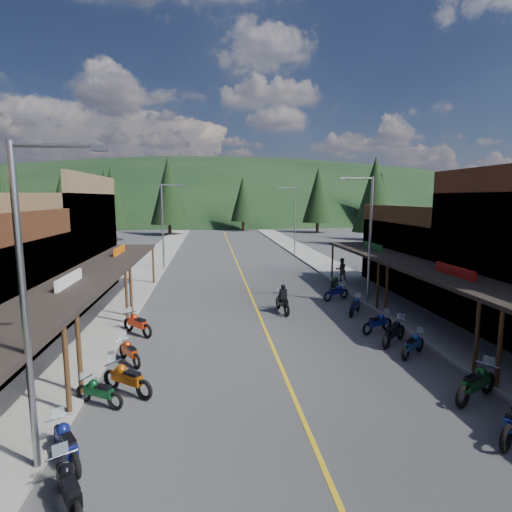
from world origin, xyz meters
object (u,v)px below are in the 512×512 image
object	(u,v)px
bike_east_12	(334,283)
rider_on_bike	(283,301)
pine_7	(74,195)
pedestrian_east_b	(341,269)
streetlight_2	(368,235)
pine_10	(112,197)
shop_west_3	(38,248)
bike_west_4	(69,486)
pine_9	(381,200)
shop_east_3	(439,256)
bike_east_6	(476,382)
bike_east_9	(378,322)
bike_west_7	(127,377)
bike_west_5	(66,442)
bike_east_11	(336,291)
pine_2	(169,191)
bike_east_8	(394,331)
bike_east_10	(355,305)
bike_west_8	(129,351)
bike_west_9	(137,323)
pine_0	(2,199)
streetlight_3	(294,218)
pine_3	(243,199)
pine_8	(63,204)
bike_east_7	(413,344)
pine_6	(443,199)
pine_11	(375,194)
pine_5	(373,192)
bike_west_6	(99,391)
streetlight_1	(164,223)
streetlight_0	(30,297)
pine_1	(105,195)

from	to	relation	value
bike_east_12	rider_on_bike	size ratio (longest dim) A/B	0.91
pine_7	pedestrian_east_b	world-z (taller)	pine_7
streetlight_2	pine_10	distance (m)	48.91
shop_west_3	bike_west_4	xyz separation A→B (m)	(7.92, -18.72, -2.92)
pine_9	bike_west_4	xyz separation A→B (m)	(-29.87, -52.42, -5.78)
shop_east_3	pedestrian_east_b	world-z (taller)	shop_east_3
bike_east_6	bike_east_9	bearing A→B (deg)	155.45
bike_west_7	streetlight_2	bearing A→B (deg)	-15.20
bike_east_9	bike_west_5	bearing A→B (deg)	-79.41
bike_east_6	bike_east_11	world-z (taller)	bike_east_6
pine_2	bike_west_5	xyz separation A→B (m)	(3.51, -63.74, -7.40)
bike_east_8	bike_east_10	size ratio (longest dim) A/B	1.12
bike_west_5	bike_west_8	bearing A→B (deg)	53.33
shop_west_3	pine_2	world-z (taller)	pine_2
bike_east_6	pedestrian_east_b	size ratio (longest dim) A/B	1.26
bike_east_9	pine_2	bearing A→B (deg)	170.64
bike_west_9	pine_0	bearing A→B (deg)	75.56
streetlight_3	bike_east_11	bearing A→B (deg)	-94.01
shop_west_3	bike_east_6	xyz separation A→B (m)	(19.79, -15.27, -2.85)
pine_0	bike_west_8	world-z (taller)	pine_0
pine_3	bike_west_7	world-z (taller)	pine_3
bike_west_9	bike_east_11	world-z (taller)	bike_west_9
pine_8	pine_10	distance (m)	10.80
bike_west_7	bike_east_7	bearing A→B (deg)	-43.84
pine_6	rider_on_bike	xyz separation A→B (m)	(-44.56, -56.99, -5.78)
streetlight_2	streetlight_3	xyz separation A→B (m)	(0.00, 22.00, 0.00)
pine_3	bike_east_7	bearing A→B (deg)	-88.41
pine_11	bike_east_10	xyz separation A→B (m)	(-14.45, -31.92, -6.62)
pine_5	pedestrian_east_b	bearing A→B (deg)	-114.73
shop_west_3	bike_west_4	size ratio (longest dim) A/B	5.19
pine_10	bike_west_5	distance (m)	57.25
pine_2	bike_west_6	world-z (taller)	pine_2
bike_west_4	bike_east_11	world-z (taller)	bike_west_4
pine_11	bike_east_10	distance (m)	35.66
pine_3	rider_on_bike	bearing A→B (deg)	-92.48
streetlight_1	bike_west_4	xyz separation A→B (m)	(1.09, -29.42, -3.86)
pine_5	pine_2	bearing A→B (deg)	-162.35
bike_east_11	streetlight_0	bearing A→B (deg)	-64.11
streetlight_1	bike_west_6	size ratio (longest dim) A/B	4.32
bike_west_8	bike_west_9	xyz separation A→B (m)	(-0.29, 3.52, 0.08)
rider_on_bike	bike_west_6	bearing A→B (deg)	-135.90
streetlight_1	bike_east_8	world-z (taller)	streetlight_1
bike_east_8	bike_east_11	world-z (taller)	bike_east_8
pine_5	pine_6	size ratio (longest dim) A/B	1.27
pine_8	pine_10	bearing A→B (deg)	68.20
pine_0	bike_east_7	xyz separation A→B (m)	(45.83, -62.11, -5.93)
pine_8	bike_west_8	xyz separation A→B (m)	(15.89, -39.53, -5.44)
pine_1	bike_west_9	bearing A→B (deg)	-75.07
bike_west_9	pedestrian_east_b	size ratio (longest dim) A/B	1.17
shop_east_3	bike_west_4	distance (m)	27.19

